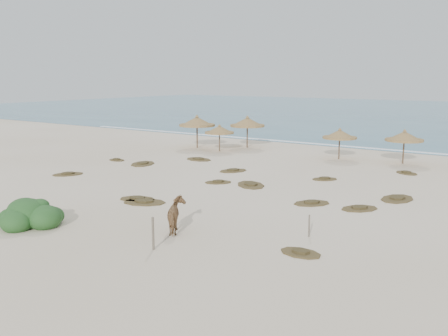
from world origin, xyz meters
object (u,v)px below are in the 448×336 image
Objects in this scene: palapa_0 at (197,122)px; bush at (29,215)px; horse at (177,215)px; palapa_1 at (247,123)px.

palapa_0 is 25.58m from bush.
horse is at bearing -54.30° from palapa_0.
palapa_1 is (3.73, 2.86, -0.07)m from palapa_0.
palapa_0 is 1.35× the size of bush.
palapa_0 reaches higher than palapa_1.
bush is (-6.13, -3.02, -0.27)m from horse.
palapa_1 is at bearing 100.87° from bush.
palapa_1 is at bearing 37.52° from palapa_0.
horse is at bearing 26.20° from bush.
palapa_0 is 4.70m from palapa_1.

